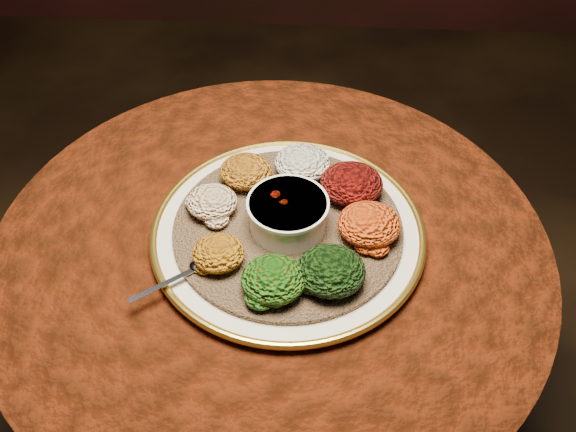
{
  "coord_description": "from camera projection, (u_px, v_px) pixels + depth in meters",
  "views": [
    {
      "loc": [
        0.07,
        -0.72,
        1.56
      ],
      "look_at": [
        0.03,
        0.04,
        0.76
      ],
      "focal_mm": 40.0,
      "sensor_mm": 36.0,
      "label": 1
    }
  ],
  "objects": [
    {
      "name": "stew_bowl",
      "position": [
        288.0,
        212.0,
        1.06
      ],
      "size": [
        0.14,
        0.14,
        0.06
      ],
      "color": "silver",
      "rests_on": "injera"
    },
    {
      "name": "platter",
      "position": [
        288.0,
        232.0,
        1.1
      ],
      "size": [
        0.56,
        0.56,
        0.02
      ],
      "rotation": [
        0.0,
        0.0,
        0.3
      ],
      "color": "beige",
      "rests_on": "table"
    },
    {
      "name": "spoon",
      "position": [
        195.0,
        269.0,
        1.01
      ],
      "size": [
        0.12,
        0.09,
        0.01
      ],
      "rotation": [
        0.0,
        0.0,
        -2.5
      ],
      "color": "silver",
      "rests_on": "injera"
    },
    {
      "name": "portion_ayib",
      "position": [
        302.0,
        163.0,
        1.16
      ],
      "size": [
        0.1,
        0.1,
        0.05
      ],
      "primitive_type": "ellipsoid",
      "color": "beige",
      "rests_on": "injera"
    },
    {
      "name": "portion_gomen",
      "position": [
        331.0,
        271.0,
        0.99
      ],
      "size": [
        0.11,
        0.1,
        0.05
      ],
      "primitive_type": "ellipsoid",
      "color": "black",
      "rests_on": "injera"
    },
    {
      "name": "portion_timatim",
      "position": [
        212.0,
        202.0,
        1.1
      ],
      "size": [
        0.09,
        0.08,
        0.04
      ],
      "primitive_type": "ellipsoid",
      "color": "maroon",
      "rests_on": "injera"
    },
    {
      "name": "portion_kitfo",
      "position": [
        352.0,
        184.0,
        1.12
      ],
      "size": [
        0.11,
        0.1,
        0.05
      ],
      "primitive_type": "ellipsoid",
      "color": "black",
      "rests_on": "injera"
    },
    {
      "name": "portion_tikil",
      "position": [
        369.0,
        224.0,
        1.05
      ],
      "size": [
        0.1,
        0.1,
        0.05
      ],
      "primitive_type": "ellipsoid",
      "color": "#B36E0E",
      "rests_on": "injera"
    },
    {
      "name": "injera",
      "position": [
        288.0,
        228.0,
        1.09
      ],
      "size": [
        0.46,
        0.46,
        0.01
      ],
      "primitive_type": "cylinder",
      "rotation": [
        0.0,
        0.0,
        -0.19
      ],
      "color": "#876243",
      "rests_on": "platter"
    },
    {
      "name": "portion_mixveg",
      "position": [
        273.0,
        279.0,
        0.98
      ],
      "size": [
        0.1,
        0.1,
        0.05
      ],
      "primitive_type": "ellipsoid",
      "color": "#8F2A09",
      "rests_on": "injera"
    },
    {
      "name": "table",
      "position": [
        272.0,
        304.0,
        1.23
      ],
      "size": [
        0.96,
        0.96,
        0.73
      ],
      "color": "black",
      "rests_on": "ground"
    },
    {
      "name": "portion_kik",
      "position": [
        218.0,
        253.0,
        1.02
      ],
      "size": [
        0.08,
        0.08,
        0.04
      ],
      "primitive_type": "ellipsoid",
      "color": "#A1610E",
      "rests_on": "injera"
    },
    {
      "name": "portion_shiro",
      "position": [
        246.0,
        171.0,
        1.15
      ],
      "size": [
        0.09,
        0.09,
        0.05
      ],
      "primitive_type": "ellipsoid",
      "color": "#9C6212",
      "rests_on": "injera"
    }
  ]
}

